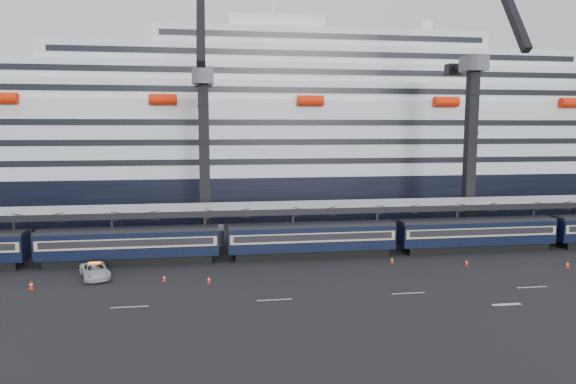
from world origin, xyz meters
name	(u,v)px	position (x,y,z in m)	size (l,w,h in m)	color
ground	(412,279)	(0.00, 0.00, 0.00)	(260.00, 260.00, 0.00)	black
lane_markings	(522,292)	(8.15, -5.23, 0.01)	(111.00, 4.27, 0.02)	beige
train	(341,237)	(-4.65, 10.00, 2.20)	(133.05, 3.00, 4.05)	black
canopy	(370,205)	(0.00, 14.00, 5.25)	(130.00, 6.25, 5.53)	#95979D
cruise_ship	(311,141)	(-1.08, 45.99, 12.34)	(214.09, 28.84, 34.00)	black
crane_dark_near	(204,150)	(-20.00, 18.59, 11.93)	(4.50, 17.75, 35.08)	#484B50
crane_dark_mid	(472,138)	(15.00, 17.59, 13.36)	(4.50, 18.24, 39.64)	#484B50
pickup_truck	(95,271)	(-30.63, 5.08, 0.72)	(2.38, 5.16, 1.43)	silver
traffic_cone_a	(31,285)	(-35.62, 2.23, 0.41)	(0.42, 0.42, 0.83)	#F72607
traffic_cone_b	(209,279)	(-19.57, 1.77, 0.33)	(0.34, 0.34, 0.68)	#F72607
traffic_cone_c	(164,278)	(-23.82, 2.95, 0.34)	(0.34, 0.34, 0.68)	#F72607
traffic_cone_d	(467,262)	(7.72, 4.04, 0.33)	(0.33, 0.33, 0.67)	#F72607
traffic_cone_e	(392,260)	(0.18, 6.23, 0.34)	(0.34, 0.34, 0.68)	#F72607
traffic_cone_f	(567,264)	(17.81, 1.63, 0.38)	(0.38, 0.38, 0.76)	#F72607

